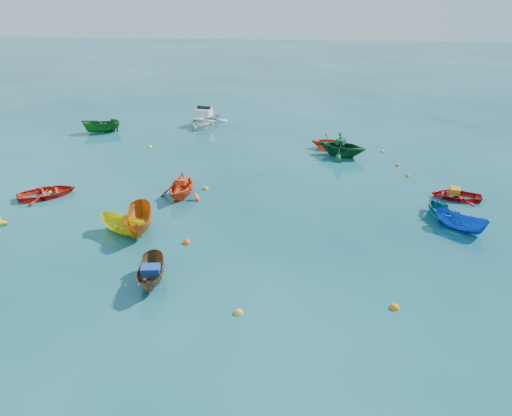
{
  "coord_description": "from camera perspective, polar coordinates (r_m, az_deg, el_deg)",
  "views": [
    {
      "loc": [
        2.12,
        -18.7,
        11.73
      ],
      "look_at": [
        0.0,
        5.0,
        0.4
      ],
      "focal_mm": 35.0,
      "sensor_mm": 36.0,
      "label": 1
    }
  ],
  "objects": [
    {
      "name": "ground",
      "position": [
        22.17,
        -1.16,
        -6.48
      ],
      "size": [
        160.0,
        160.0,
        0.0
      ],
      "primitive_type": "plane",
      "color": "#093B42",
      "rests_on": "ground"
    },
    {
      "name": "sampan_brown_mid",
      "position": [
        21.39,
        -11.72,
        -8.39
      ],
      "size": [
        1.44,
        2.9,
        1.07
      ],
      "primitive_type": "imported",
      "rotation": [
        0.0,
        0.0,
        0.15
      ],
      "color": "brown",
      "rests_on": "ground"
    },
    {
      "name": "dinghy_orange_w",
      "position": [
        29.02,
        -8.45,
        1.33
      ],
      "size": [
        2.94,
        3.27,
        1.52
      ],
      "primitive_type": "imported",
      "rotation": [
        0.0,
        0.0,
        -0.17
      ],
      "color": "#F14716",
      "rests_on": "ground"
    },
    {
      "name": "sampan_yellow_mid",
      "position": [
        25.45,
        -14.78,
        -2.9
      ],
      "size": [
        2.97,
        2.23,
        1.08
      ],
      "primitive_type": "imported",
      "rotation": [
        0.0,
        0.0,
        1.09
      ],
      "color": "yellow",
      "rests_on": "ground"
    },
    {
      "name": "dinghy_cyan_se",
      "position": [
        28.04,
        20.07,
        -0.92
      ],
      "size": [
        2.51,
        2.76,
        1.25
      ],
      "primitive_type": "imported",
      "rotation": [
        0.0,
        0.0,
        0.21
      ],
      "color": "#156C86",
      "rests_on": "ground"
    },
    {
      "name": "dinghy_red_nw",
      "position": [
        31.14,
        -22.71,
        1.26
      ],
      "size": [
        3.91,
        3.62,
        0.66
      ],
      "primitive_type": "imported",
      "rotation": [
        0.0,
        0.0,
        2.12
      ],
      "color": "red",
      "rests_on": "ground"
    },
    {
      "name": "sampan_orange_n",
      "position": [
        25.55,
        -13.03,
        -2.58
      ],
      "size": [
        1.88,
        3.52,
        1.29
      ],
      "primitive_type": "imported",
      "rotation": [
        0.0,
        0.0,
        0.2
      ],
      "color": "#B85411",
      "rests_on": "ground"
    },
    {
      "name": "dinghy_green_n",
      "position": [
        35.63,
        9.71,
        5.87
      ],
      "size": [
        4.21,
        3.96,
        1.77
      ],
      "primitive_type": "imported",
      "rotation": [
        0.0,
        0.0,
        1.18
      ],
      "color": "#0F411F",
      "rests_on": "ground"
    },
    {
      "name": "dinghy_red_ne",
      "position": [
        30.67,
        21.83,
        1.05
      ],
      "size": [
        3.04,
        2.41,
        0.57
      ],
      "primitive_type": "imported",
      "rotation": [
        0.0,
        0.0,
        -1.75
      ],
      "color": "#B10E10",
      "rests_on": "ground"
    },
    {
      "name": "sampan_blue_far",
      "position": [
        27.0,
        22.23,
        -2.34
      ],
      "size": [
        2.7,
        2.36,
        1.02
      ],
      "primitive_type": "imported",
      "rotation": [
        0.0,
        0.0,
        0.93
      ],
      "color": "blue",
      "rests_on": "ground"
    },
    {
      "name": "dinghy_orange_far",
      "position": [
        37.16,
        8.16,
        6.8
      ],
      "size": [
        2.4,
        2.07,
        1.24
      ],
      "primitive_type": "imported",
      "rotation": [
        0.0,
        0.0,
        1.56
      ],
      "color": "#D24313",
      "rests_on": "ground"
    },
    {
      "name": "sampan_green_far",
      "position": [
        42.38,
        -17.18,
        8.26
      ],
      "size": [
        3.12,
        1.88,
        1.13
      ],
      "primitive_type": "imported",
      "rotation": [
        0.0,
        0.0,
        -1.29
      ],
      "color": "#145718",
      "rests_on": "ground"
    },
    {
      "name": "motorboat_white",
      "position": [
        42.87,
        -5.9,
        9.45
      ],
      "size": [
        3.84,
        4.83,
        1.5
      ],
      "primitive_type": "imported",
      "rotation": [
        0.0,
        0.0,
        -0.18
      ],
      "color": "white",
      "rests_on": "ground"
    },
    {
      "name": "tarp_blue_a",
      "position": [
        20.88,
        -11.95,
        -6.98
      ],
      "size": [
        0.83,
        0.68,
        0.37
      ],
      "primitive_type": "cube",
      "rotation": [
        0.0,
        0.0,
        0.15
      ],
      "color": "navy",
      "rests_on": "sampan_brown_mid"
    },
    {
      "name": "tarp_orange_a",
      "position": [
        28.7,
        -8.53,
        3.03
      ],
      "size": [
        0.71,
        0.59,
        0.31
      ],
      "primitive_type": "cube",
      "rotation": [
        0.0,
        0.0,
        -0.17
      ],
      "color": "#D94216",
      "rests_on": "dinghy_orange_w"
    },
    {
      "name": "tarp_green_b",
      "position": [
        35.32,
        9.68,
        7.51
      ],
      "size": [
        0.77,
        0.87,
        0.35
      ],
      "primitive_type": "cube",
      "rotation": [
        0.0,
        0.0,
        1.18
      ],
      "color": "#124823",
      "rests_on": "dinghy_green_n"
    },
    {
      "name": "tarp_orange_b",
      "position": [
        30.49,
        21.78,
        1.85
      ],
      "size": [
        0.65,
        0.79,
        0.34
      ],
      "primitive_type": "cube",
      "rotation": [
        0.0,
        0.0,
        -1.75
      ],
      "color": "orange",
      "rests_on": "dinghy_red_ne"
    },
    {
      "name": "buoy_ye_a",
      "position": [
        19.32,
        -2.01,
        -11.94
      ],
      "size": [
        0.35,
        0.35,
        0.35
      ],
      "primitive_type": "sphere",
      "color": "yellow",
      "rests_on": "ground"
    },
    {
      "name": "buoy_or_b",
      "position": [
        20.28,
        15.54,
        -10.97
      ],
      "size": [
        0.37,
        0.37,
        0.37
      ],
      "primitive_type": "sphere",
      "color": "orange",
      "rests_on": "ground"
    },
    {
      "name": "buoy_ye_b",
      "position": [
        31.49,
        -22.45,
        1.57
      ],
      "size": [
        0.29,
        0.29,
        0.29
      ],
      "primitive_type": "sphere",
      "color": "yellow",
      "rests_on": "ground"
    },
    {
      "name": "buoy_or_c",
      "position": [
        24.06,
        -7.94,
        -3.99
      ],
      "size": [
        0.37,
        0.37,
        0.37
      ],
      "primitive_type": "sphere",
      "color": "#ED590C",
      "rests_on": "ground"
    },
    {
      "name": "buoy_ye_c",
      "position": [
        29.82,
        -5.77,
        2.16
      ],
      "size": [
        0.33,
        0.33,
        0.33
      ],
      "primitive_type": "sphere",
      "color": "yellow",
      "rests_on": "ground"
    },
    {
      "name": "buoy_or_d",
      "position": [
        33.01,
        16.95,
        3.5
      ],
      "size": [
        0.29,
        0.29,
        0.29
      ],
      "primitive_type": "sphere",
      "color": "orange",
      "rests_on": "ground"
    },
    {
      "name": "buoy_ye_d",
      "position": [
        37.77,
        -12.03,
        6.8
      ],
      "size": [
        0.32,
        0.32,
        0.32
      ],
      "primitive_type": "sphere",
      "color": "yellow",
      "rests_on": "ground"
    },
    {
      "name": "buoy_or_e",
      "position": [
        34.62,
        15.86,
        4.66
      ],
      "size": [
        0.3,
        0.3,
        0.3
      ],
      "primitive_type": "sphere",
      "color": "#CE560B",
      "rests_on": "ground"
    },
    {
      "name": "buoy_ye_e",
      "position": [
        37.1,
        14.24,
        6.23
      ],
      "size": [
        0.3,
        0.3,
        0.3
      ],
      "primitive_type": "sphere",
      "color": "gold",
      "rests_on": "ground"
    }
  ]
}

